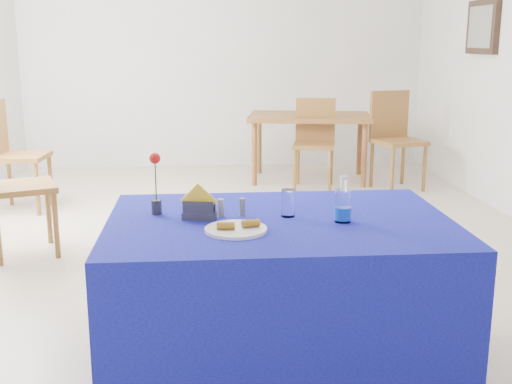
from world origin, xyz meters
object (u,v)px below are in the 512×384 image
chair_bg_left (315,137)px  water_bottle (343,207)px  blue_table (279,295)px  chair_win_b (10,148)px  chair_bg_right (394,133)px  chair_win_a (7,177)px  oak_table (310,121)px  plate (236,230)px

chair_bg_left → water_bottle: bearing=-84.7°
blue_table → chair_win_b: size_ratio=1.54×
chair_bg_right → chair_win_a: bearing=-166.8°
oak_table → chair_win_b: chair_win_b is taller
blue_table → chair_win_b: chair_win_b is taller
plate → oak_table: bearing=76.6°
blue_table → oak_table: (0.86, 4.32, 0.30)m
blue_table → water_bottle: size_ratio=7.44×
blue_table → chair_win_a: chair_win_a is taller
plate → water_bottle: water_bottle is taller
oak_table → chair_bg_right: 0.97m
blue_table → chair_bg_right: bearing=66.1°
water_bottle → chair_bg_left: water_bottle is taller
chair_bg_left → plate: bearing=-91.1°
plate → chair_bg_right: chair_bg_right is taller
oak_table → water_bottle: bearing=-97.5°
chair_bg_right → chair_win_a: size_ratio=1.00×
chair_win_a → chair_win_b: 1.41m
chair_bg_left → blue_table: bearing=-88.8°
oak_table → chair_win_a: 3.62m
plate → chair_win_b: (-1.93, 3.40, -0.17)m
oak_table → chair_win_b: size_ratio=1.42×
water_bottle → chair_win_a: 2.83m
plate → blue_table: (0.21, 0.18, -0.39)m
chair_bg_left → chair_win_b: chair_win_b is taller
blue_table → chair_win_a: (-1.78, 1.85, 0.22)m
water_bottle → chair_win_a: bearing=137.0°
plate → water_bottle: 0.51m
blue_table → oak_table: 4.42m
blue_table → chair_bg_right: size_ratio=1.53×
blue_table → chair_bg_left: (0.86, 3.97, 0.18)m
chair_bg_right → chair_win_b: (-3.86, -0.65, -0.01)m
plate → water_bottle: bearing=12.5°
water_bottle → chair_win_a: (-2.06, 1.92, -0.23)m
plate → chair_win_a: (-1.57, 2.03, -0.17)m
water_bottle → chair_bg_right: bearing=70.0°
chair_win_b → oak_table: bearing=-65.3°
chair_bg_right → chair_win_b: chair_bg_right is taller
blue_table → chair_win_a: 2.58m
oak_table → plate: bearing=-103.4°
oak_table → chair_win_b: 3.21m
blue_table → chair_win_b: 3.87m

